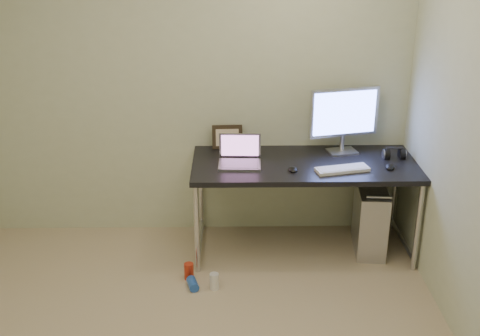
% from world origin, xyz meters
% --- Properties ---
extents(wall_back, '(3.50, 0.02, 2.50)m').
position_xyz_m(wall_back, '(0.00, 1.75, 1.25)').
color(wall_back, beige).
rests_on(wall_back, ground).
extents(desk, '(1.72, 0.75, 0.75)m').
position_xyz_m(desk, '(0.89, 1.37, 0.68)').
color(desk, black).
rests_on(desk, ground).
extents(tower_computer, '(0.27, 0.53, 0.56)m').
position_xyz_m(tower_computer, '(1.43, 1.37, 0.27)').
color(tower_computer, silver).
rests_on(tower_computer, ground).
extents(cable_a, '(0.01, 0.16, 0.69)m').
position_xyz_m(cable_a, '(1.38, 1.70, 0.40)').
color(cable_a, black).
rests_on(cable_a, ground).
extents(cable_b, '(0.02, 0.11, 0.71)m').
position_xyz_m(cable_b, '(1.47, 1.68, 0.38)').
color(cable_b, black).
rests_on(cable_b, ground).
extents(can_red, '(0.09, 0.09, 0.13)m').
position_xyz_m(can_red, '(0.01, 0.93, 0.06)').
color(can_red, '#B32B15').
rests_on(can_red, ground).
extents(can_white, '(0.07, 0.07, 0.12)m').
position_xyz_m(can_white, '(0.20, 0.80, 0.06)').
color(can_white, white).
rests_on(can_white, ground).
extents(can_blue, '(0.10, 0.14, 0.07)m').
position_xyz_m(can_blue, '(0.04, 0.81, 0.03)').
color(can_blue, blue).
rests_on(can_blue, ground).
extents(laptop, '(0.33, 0.27, 0.22)m').
position_xyz_m(laptop, '(0.39, 1.36, 0.80)').
color(laptop, '#B0B1B7').
rests_on(laptop, desk).
extents(monitor, '(0.55, 0.21, 0.53)m').
position_xyz_m(monitor, '(1.21, 1.59, 1.06)').
color(monitor, '#B0B1B7').
rests_on(monitor, desk).
extents(keyboard, '(0.42, 0.22, 0.02)m').
position_xyz_m(keyboard, '(1.15, 1.20, 0.76)').
color(keyboard, white).
rests_on(keyboard, desk).
extents(mouse_right, '(0.09, 0.12, 0.04)m').
position_xyz_m(mouse_right, '(1.51, 1.25, 0.77)').
color(mouse_right, black).
rests_on(mouse_right, desk).
extents(mouse_left, '(0.08, 0.11, 0.04)m').
position_xyz_m(mouse_left, '(0.78, 1.21, 0.77)').
color(mouse_left, black).
rests_on(mouse_left, desk).
extents(headphones, '(0.16, 0.10, 0.11)m').
position_xyz_m(headphones, '(1.60, 1.46, 0.78)').
color(headphones, black).
rests_on(headphones, desk).
extents(picture_frame, '(0.25, 0.08, 0.20)m').
position_xyz_m(picture_frame, '(0.30, 1.69, 0.85)').
color(picture_frame, black).
rests_on(picture_frame, desk).
extents(webcam, '(0.04, 0.03, 0.11)m').
position_xyz_m(webcam, '(0.43, 1.62, 0.83)').
color(webcam, silver).
rests_on(webcam, desk).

